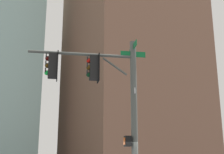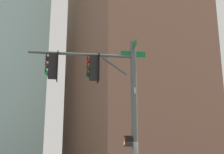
{
  "view_description": "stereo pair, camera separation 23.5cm",
  "coord_description": "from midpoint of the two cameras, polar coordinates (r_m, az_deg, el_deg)",
  "views": [
    {
      "loc": [
        -6.74,
        -11.57,
        1.54
      ],
      "look_at": [
        -1.23,
        0.03,
        5.11
      ],
      "focal_mm": 52.45,
      "sensor_mm": 36.0,
      "label": 1
    },
    {
      "loc": [
        -6.53,
        -11.67,
        1.54
      ],
      "look_at": [
        -1.23,
        0.03,
        5.11
      ],
      "focal_mm": 52.45,
      "sensor_mm": 36.0,
      "label": 2
    }
  ],
  "objects": [
    {
      "name": "building_brick_nearside",
      "position": [
        63.28,
        3.26,
        6.7
      ],
      "size": [
        21.07,
        21.78,
        50.9
      ],
      "primitive_type": "cube",
      "color": "#845B47",
      "rests_on": "ground_plane"
    },
    {
      "name": "building_brick_farside",
      "position": [
        79.04,
        0.21,
        0.65
      ],
      "size": [
        20.68,
        15.94,
        47.13
      ],
      "primitive_type": "cube",
      "color": "#4C3328",
      "rests_on": "ground_plane"
    },
    {
      "name": "building_brick_midblock",
      "position": [
        69.84,
        6.36,
        2.77
      ],
      "size": [
        22.01,
        14.62,
        46.71
      ],
      "primitive_type": "cube",
      "color": "#4C3328",
      "rests_on": "ground_plane"
    },
    {
      "name": "signal_pole_assembly",
      "position": [
        13.12,
        -1.36,
        -3.09
      ],
      "size": [
        4.68,
        1.83,
        6.7
      ],
      "rotation": [
        0.0,
        0.0,
        2.87
      ],
      "color": "#4C514C",
      "rests_on": "ground_plane"
    }
  ]
}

